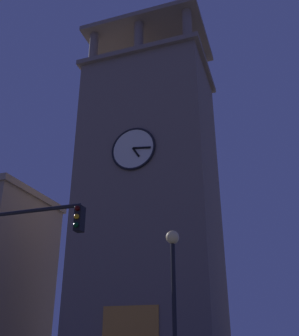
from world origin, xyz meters
TOP-DOWN VIEW (x-y plane):
  - clocktower at (-1.77, -5.66)m, footprint 9.36×7.03m
  - street_lamp at (-6.62, 6.27)m, footprint 0.44×0.44m

SIDE VIEW (x-z plane):
  - street_lamp at x=-6.62m, z-range 1.05..6.56m
  - clocktower at x=-1.77m, z-range -2.94..25.47m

